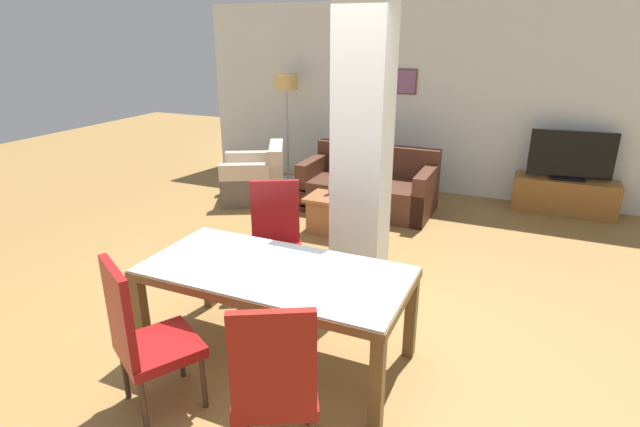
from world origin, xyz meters
TOP-DOWN VIEW (x-y plane):
  - ground_plane at (0.00, 0.00)m, footprint 18.00×18.00m
  - back_wall at (-0.00, 4.60)m, footprint 7.20×0.09m
  - divider_pillar at (0.13, 1.43)m, footprint 0.47×0.40m
  - dining_table at (0.00, 0.00)m, footprint 1.89×0.91m
  - dining_chair_near_right at (0.47, -0.87)m, footprint 0.62×0.62m
  - dining_chair_near_left at (-0.47, -0.82)m, footprint 0.63×0.63m
  - dining_chair_far_left at (-0.47, 0.86)m, footprint 0.62×0.62m
  - sofa at (-0.44, 3.42)m, footprint 1.73×0.94m
  - armchair at (-2.04, 3.14)m, footprint 1.15×1.16m
  - coffee_table at (-0.57, 2.43)m, footprint 0.60×0.47m
  - bottle at (-0.63, 2.54)m, footprint 0.06×0.06m
  - tv_stand at (1.99, 4.32)m, footprint 1.29×0.40m
  - tv_screen at (1.99, 4.32)m, footprint 1.03×0.24m
  - floor_lamp at (-2.10, 4.24)m, footprint 0.35×0.35m

SIDE VIEW (x-z plane):
  - ground_plane at x=0.00m, z-range 0.00..0.00m
  - coffee_table at x=-0.57m, z-range 0.01..0.45m
  - tv_stand at x=1.99m, z-range 0.00..0.46m
  - armchair at x=-2.04m, z-range -0.12..0.68m
  - sofa at x=-0.44m, z-range -0.13..0.69m
  - dining_chair_near_right at x=0.47m, z-range 0.03..1.08m
  - dining_chair_near_left at x=-0.47m, z-range 0.03..1.08m
  - dining_chair_far_left at x=-0.47m, z-range 0.03..1.08m
  - bottle at x=-0.63m, z-range 0.41..0.70m
  - dining_table at x=0.00m, z-range 0.23..0.95m
  - tv_screen at x=1.99m, z-range 0.45..1.09m
  - divider_pillar at x=0.13m, z-range 0.00..2.70m
  - back_wall at x=0.00m, z-range 0.00..2.70m
  - floor_lamp at x=-2.10m, z-range 0.58..2.24m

